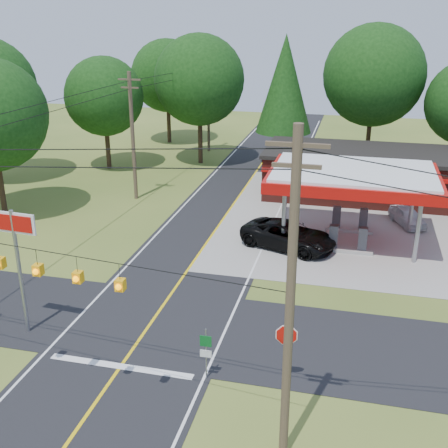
% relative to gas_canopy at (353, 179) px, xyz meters
% --- Properties ---
extents(ground, '(120.00, 120.00, 0.00)m').
position_rel_gas_canopy_xyz_m(ground, '(-9.00, -13.00, -4.27)').
color(ground, '#496222').
rests_on(ground, ground).
extents(main_highway, '(8.00, 120.00, 0.02)m').
position_rel_gas_canopy_xyz_m(main_highway, '(-9.00, -13.00, -4.26)').
color(main_highway, black).
rests_on(main_highway, ground).
extents(cross_road, '(70.00, 7.00, 0.02)m').
position_rel_gas_canopy_xyz_m(cross_road, '(-9.00, -13.00, -4.25)').
color(cross_road, black).
rests_on(cross_road, ground).
extents(lane_center_yellow, '(0.15, 110.00, 0.00)m').
position_rel_gas_canopy_xyz_m(lane_center_yellow, '(-9.00, -13.00, -4.24)').
color(lane_center_yellow, yellow).
rests_on(lane_center_yellow, main_highway).
extents(gas_canopy, '(10.60, 7.40, 4.88)m').
position_rel_gas_canopy_xyz_m(gas_canopy, '(0.00, 0.00, 0.00)').
color(gas_canopy, gray).
rests_on(gas_canopy, ground).
extents(convenience_store, '(16.40, 7.55, 3.80)m').
position_rel_gas_canopy_xyz_m(convenience_store, '(1.00, 9.98, -2.35)').
color(convenience_store, maroon).
rests_on(convenience_store, ground).
extents(utility_pole_near_right, '(1.80, 0.30, 11.50)m').
position_rel_gas_canopy_xyz_m(utility_pole_near_right, '(-1.50, -20.00, 1.69)').
color(utility_pole_near_right, '#473828').
rests_on(utility_pole_near_right, ground).
extents(utility_pole_far_left, '(1.80, 0.30, 10.00)m').
position_rel_gas_canopy_xyz_m(utility_pole_far_left, '(-17.00, 5.00, 0.93)').
color(utility_pole_far_left, '#473828').
rests_on(utility_pole_far_left, ground).
extents(utility_pole_north, '(0.30, 0.30, 9.50)m').
position_rel_gas_canopy_xyz_m(utility_pole_north, '(-15.50, 22.00, 0.48)').
color(utility_pole_north, '#473828').
rests_on(utility_pole_north, ground).
extents(overhead_beacons, '(17.04, 2.04, 1.03)m').
position_rel_gas_canopy_xyz_m(overhead_beacons, '(-10.00, -19.00, 1.95)').
color(overhead_beacons, black).
rests_on(overhead_beacons, ground).
extents(treeline_backdrop, '(70.27, 51.59, 13.30)m').
position_rel_gas_canopy_xyz_m(treeline_backdrop, '(-8.18, 11.01, 3.22)').
color(treeline_backdrop, '#332316').
rests_on(treeline_backdrop, ground).
extents(suv_car, '(7.74, 7.74, 1.69)m').
position_rel_gas_canopy_xyz_m(suv_car, '(-3.70, -2.10, -3.42)').
color(suv_car, black).
rests_on(suv_car, ground).
extents(sedan_car, '(4.83, 4.83, 1.25)m').
position_rel_gas_canopy_xyz_m(sedan_car, '(3.95, 4.00, -3.64)').
color(sedan_car, silver).
rests_on(sedan_car, ground).
extents(big_stop_sign, '(2.28, 0.27, 6.15)m').
position_rel_gas_canopy_xyz_m(big_stop_sign, '(-14.43, -15.01, 0.23)').
color(big_stop_sign, gray).
rests_on(big_stop_sign, ground).
extents(octagonal_stop_sign, '(0.94, 0.16, 2.74)m').
position_rel_gas_canopy_xyz_m(octagonal_stop_sign, '(-2.00, -16.01, -2.21)').
color(octagonal_stop_sign, gray).
rests_on(octagonal_stop_sign, ground).
extents(route_sign_post, '(0.49, 0.09, 2.38)m').
position_rel_gas_canopy_xyz_m(route_sign_post, '(-5.20, -16.52, -2.84)').
color(route_sign_post, gray).
rests_on(route_sign_post, ground).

